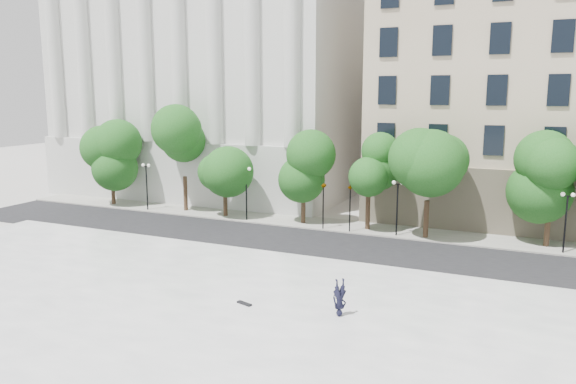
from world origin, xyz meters
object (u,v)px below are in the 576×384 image
traffic_light_east (350,185)px  traffic_light_west (323,184)px  person_lying (340,311)px  skateboard (244,303)px

traffic_light_east → traffic_light_west: bearing=180.0°
person_lying → traffic_light_east: bearing=71.0°
traffic_light_west → traffic_light_east: size_ratio=0.99×
traffic_light_west → traffic_light_east: traffic_light_east is taller
traffic_light_east → skateboard: bearing=-89.3°
traffic_light_east → person_lying: traffic_light_east is taller
traffic_light_west → skateboard: traffic_light_west is taller
person_lying → skateboard: size_ratio=2.07×
traffic_light_east → skateboard: 17.42m
person_lying → traffic_light_west: bearing=77.6°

